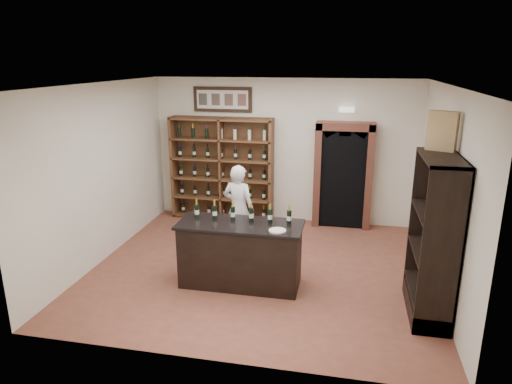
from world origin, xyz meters
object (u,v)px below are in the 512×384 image
Objects in this scene: tasting_counter at (240,254)px; shopkeeper at (239,209)px; counter_bottle_0 at (197,211)px; side_cabinet at (433,263)px; wine_crate at (442,131)px; wine_shelf at (222,169)px.

tasting_counter is 1.32m from shopkeeper.
shopkeeper is (0.39, 1.11, -0.31)m from counter_bottle_0.
wine_crate is (-0.00, 0.40, 1.71)m from side_cabinet.
wine_crate reaches higher than side_cabinet.
tasting_counter is 0.85× the size of side_cabinet.
wine_crate is at bearing -0.45° from counter_bottle_0.
wine_shelf reaches higher than shopkeeper.
wine_crate reaches higher than tasting_counter.
side_cabinet is (3.82, -3.23, -0.35)m from wine_shelf.
wine_crate is at bearing -36.54° from wine_shelf.
shopkeeper is at bearing 70.52° from counter_bottle_0.
tasting_counter is 3.61× the size of wine_crate.
counter_bottle_0 is at bearing 170.01° from tasting_counter.
tasting_counter is 0.95m from counter_bottle_0.
counter_bottle_0 is 1.22m from shopkeeper.
wine_crate is (3.05, -1.14, 1.66)m from shopkeeper.
shopkeeper is 3.08× the size of wine_crate.
wine_crate is (3.44, -0.03, 1.35)m from counter_bottle_0.
wine_shelf is 4.23× the size of wine_crate.
tasting_counter is 3.36m from wine_crate.
side_cabinet reaches higher than counter_bottle_0.
counter_bottle_0 is 3.49m from side_cabinet.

